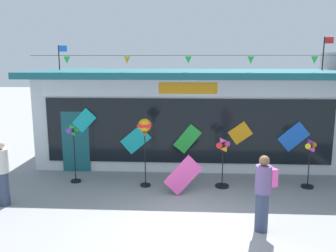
{
  "coord_description": "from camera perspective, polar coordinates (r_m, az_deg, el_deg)",
  "views": [
    {
      "loc": [
        -0.12,
        -7.21,
        3.63
      ],
      "look_at": [
        -0.69,
        2.94,
        1.73
      ],
      "focal_mm": 37.78,
      "sensor_mm": 36.0,
      "label": 1
    }
  ],
  "objects": [
    {
      "name": "person_near_camera",
      "position": [
        9.84,
        -25.19,
        -6.84
      ],
      "size": [
        0.34,
        0.34,
        1.68
      ],
      "rotation": [
        0.0,
        0.0,
        5.84
      ],
      "color": "#333D56",
      "rests_on": "ground_plane"
    },
    {
      "name": "wind_spinner_left",
      "position": [
        10.06,
        -3.76,
        -0.7
      ],
      "size": [
        0.39,
        0.39,
        2.0
      ],
      "color": "black",
      "rests_on": "ground_plane"
    },
    {
      "name": "display_kite_on_ground",
      "position": [
        9.74,
        2.44,
        -7.93
      ],
      "size": [
        1.07,
        0.34,
        1.07
      ],
      "primitive_type": "cube",
      "rotation": [
        -0.31,
        0.79,
        0.0
      ],
      "color": "#EA4CA3",
      "rests_on": "ground_plane"
    },
    {
      "name": "person_mid_plaza",
      "position": [
        7.88,
        15.15,
        -10.17
      ],
      "size": [
        0.48,
        0.41,
        1.68
      ],
      "rotation": [
        0.0,
        0.0,
        5.16
      ],
      "color": "#333D56",
      "rests_on": "ground_plane"
    },
    {
      "name": "ground_plane",
      "position": [
        8.07,
        3.88,
        -16.17
      ],
      "size": [
        80.0,
        80.0,
        0.0
      ],
      "primitive_type": "plane",
      "color": "gray"
    },
    {
      "name": "wind_spinner_center_right",
      "position": [
        10.85,
        21.91,
        -4.85
      ],
      "size": [
        0.38,
        0.35,
        1.45
      ],
      "color": "black",
      "rests_on": "ground_plane"
    },
    {
      "name": "wind_spinner_center_left",
      "position": [
        10.24,
        8.85,
        -4.93
      ],
      "size": [
        0.42,
        0.39,
        1.48
      ],
      "color": "black",
      "rests_on": "ground_plane"
    },
    {
      "name": "kite_shop_building",
      "position": [
        13.27,
        3.19,
        2.04
      ],
      "size": [
        10.56,
        5.06,
        4.45
      ],
      "color": "silver",
      "rests_on": "ground_plane"
    },
    {
      "name": "wind_spinner_far_left",
      "position": [
        10.84,
        -14.96,
        -3.04
      ],
      "size": [
        0.35,
        0.3,
        1.78
      ],
      "color": "black",
      "rests_on": "ground_plane"
    }
  ]
}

